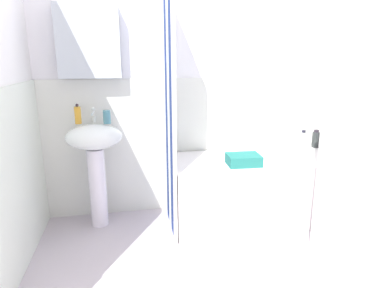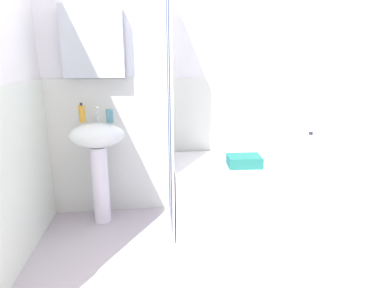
{
  "view_description": "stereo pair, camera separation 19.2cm",
  "coord_description": "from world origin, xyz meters",
  "px_view_note": "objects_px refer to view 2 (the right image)",
  "views": [
    {
      "loc": [
        -0.83,
        -1.63,
        1.36
      ],
      "look_at": [
        -0.34,
        0.81,
        0.72
      ],
      "focal_mm": 31.07,
      "sensor_mm": 36.0,
      "label": 1
    },
    {
      "loc": [
        -0.64,
        -1.67,
        1.36
      ],
      "look_at": [
        -0.34,
        0.81,
        0.72
      ],
      "focal_mm": 31.07,
      "sensor_mm": 36.0,
      "label": 2
    }
  ],
  "objects_px": {
    "sink": "(98,151)",
    "soap_dispenser": "(82,113)",
    "conditioner_bottle": "(310,142)",
    "bathtub": "(261,190)",
    "toothbrush_cup": "(110,116)",
    "towel_folded": "(244,161)",
    "body_wash_bottle": "(323,141)"
  },
  "relations": [
    {
      "from": "bathtub",
      "to": "towel_folded",
      "type": "xyz_separation_m",
      "value": [
        -0.2,
        -0.15,
        0.31
      ]
    },
    {
      "from": "towel_folded",
      "to": "conditioner_bottle",
      "type": "bearing_deg",
      "value": 27.87
    },
    {
      "from": "sink",
      "to": "bathtub",
      "type": "distance_m",
      "value": 1.41
    },
    {
      "from": "sink",
      "to": "soap_dispenser",
      "type": "height_order",
      "value": "soap_dispenser"
    },
    {
      "from": "soap_dispenser",
      "to": "towel_folded",
      "type": "relative_size",
      "value": 0.62
    },
    {
      "from": "sink",
      "to": "toothbrush_cup",
      "type": "bearing_deg",
      "value": 10.99
    },
    {
      "from": "toothbrush_cup",
      "to": "towel_folded",
      "type": "xyz_separation_m",
      "value": [
        1.05,
        -0.3,
        -0.33
      ]
    },
    {
      "from": "toothbrush_cup",
      "to": "conditioner_bottle",
      "type": "xyz_separation_m",
      "value": [
        1.77,
        0.08,
        -0.29
      ]
    },
    {
      "from": "sink",
      "to": "soap_dispenser",
      "type": "relative_size",
      "value": 5.39
    },
    {
      "from": "soap_dispenser",
      "to": "bathtub",
      "type": "height_order",
      "value": "soap_dispenser"
    },
    {
      "from": "sink",
      "to": "towel_folded",
      "type": "xyz_separation_m",
      "value": [
        1.16,
        -0.28,
        -0.04
      ]
    },
    {
      "from": "sink",
      "to": "body_wash_bottle",
      "type": "bearing_deg",
      "value": 2.73
    },
    {
      "from": "sink",
      "to": "body_wash_bottle",
      "type": "distance_m",
      "value": 2.01
    },
    {
      "from": "toothbrush_cup",
      "to": "sink",
      "type": "bearing_deg",
      "value": -169.01
    },
    {
      "from": "bathtub",
      "to": "towel_folded",
      "type": "distance_m",
      "value": 0.4
    },
    {
      "from": "toothbrush_cup",
      "to": "body_wash_bottle",
      "type": "height_order",
      "value": "toothbrush_cup"
    },
    {
      "from": "toothbrush_cup",
      "to": "body_wash_bottle",
      "type": "bearing_deg",
      "value": 2.25
    },
    {
      "from": "soap_dispenser",
      "to": "bathtub",
      "type": "bearing_deg",
      "value": -7.41
    },
    {
      "from": "conditioner_bottle",
      "to": "bathtub",
      "type": "bearing_deg",
      "value": -156.0
    },
    {
      "from": "bathtub",
      "to": "body_wash_bottle",
      "type": "xyz_separation_m",
      "value": [
        0.65,
        0.23,
        0.35
      ]
    },
    {
      "from": "body_wash_bottle",
      "to": "towel_folded",
      "type": "distance_m",
      "value": 0.93
    },
    {
      "from": "toothbrush_cup",
      "to": "bathtub",
      "type": "height_order",
      "value": "toothbrush_cup"
    },
    {
      "from": "toothbrush_cup",
      "to": "conditioner_bottle",
      "type": "height_order",
      "value": "toothbrush_cup"
    },
    {
      "from": "body_wash_bottle",
      "to": "towel_folded",
      "type": "bearing_deg",
      "value": -156.23
    },
    {
      "from": "sink",
      "to": "bathtub",
      "type": "bearing_deg",
      "value": -5.48
    },
    {
      "from": "sink",
      "to": "soap_dispenser",
      "type": "distance_m",
      "value": 0.33
    },
    {
      "from": "conditioner_bottle",
      "to": "body_wash_bottle",
      "type": "bearing_deg",
      "value": -3.92
    },
    {
      "from": "toothbrush_cup",
      "to": "bathtub",
      "type": "xyz_separation_m",
      "value": [
        1.25,
        -0.15,
        -0.64
      ]
    },
    {
      "from": "bathtub",
      "to": "conditioner_bottle",
      "type": "height_order",
      "value": "conditioner_bottle"
    },
    {
      "from": "sink",
      "to": "conditioner_bottle",
      "type": "relative_size",
      "value": 5.07
    },
    {
      "from": "sink",
      "to": "bathtub",
      "type": "relative_size",
      "value": 0.57
    },
    {
      "from": "toothbrush_cup",
      "to": "towel_folded",
      "type": "height_order",
      "value": "toothbrush_cup"
    }
  ]
}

